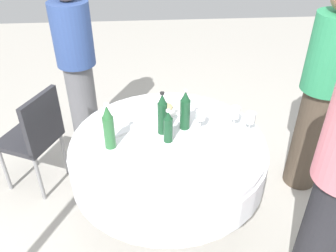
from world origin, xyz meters
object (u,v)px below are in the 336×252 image
object	(u,v)px
plate_far	(166,108)
person_outer	(323,91)
wine_glass_inner	(200,116)
plate_near	(174,174)
chair_mid	(36,134)
wine_glass_west	(235,113)
person_east	(77,64)
dining_table	(168,157)
bottle_dark_green_west	(162,114)
plate_left	(220,159)
wine_glass_mid	(251,118)
bottle_dark_green_east	(185,111)
bottle_dark_green_outer	(168,127)
bottle_green_right	(109,127)

from	to	relation	value
plate_far	person_outer	world-z (taller)	person_outer
wine_glass_inner	plate_near	distance (m)	0.52
plate_far	chair_mid	world-z (taller)	chair_mid
wine_glass_west	person_east	xyz separation A→B (m)	(0.97, 1.20, -0.02)
dining_table	wine_glass_west	bearing A→B (deg)	-75.07
person_outer	wine_glass_inner	bearing A→B (deg)	-92.56
bottle_dark_green_west	plate_left	xyz separation A→B (m)	(-0.32, -0.33, -0.14)
wine_glass_mid	person_east	world-z (taller)	person_east
bottle_dark_green_east	bottle_dark_green_outer	world-z (taller)	bottle_dark_green_east
dining_table	bottle_dark_green_outer	world-z (taller)	bottle_dark_green_outer
bottle_dark_green_east	wine_glass_west	size ratio (longest dim) A/B	1.95
bottle_green_right	plate_left	world-z (taller)	bottle_green_right
dining_table	person_outer	size ratio (longest dim) A/B	0.79
plate_near	plate_far	bearing A→B (deg)	-0.41
plate_far	bottle_green_right	bearing A→B (deg)	137.78
bottle_dark_green_outer	bottle_green_right	size ratio (longest dim) A/B	0.75
bottle_dark_green_east	wine_glass_inner	distance (m)	0.11
chair_mid	plate_left	bearing A→B (deg)	-93.64
plate_near	person_east	bearing A→B (deg)	27.28
wine_glass_west	plate_left	size ratio (longest dim) A/B	0.65
bottle_dark_green_west	wine_glass_west	world-z (taller)	bottle_dark_green_west
plate_far	chair_mid	xyz separation A→B (m)	(0.08, 1.03, -0.23)
wine_glass_west	plate_near	distance (m)	0.67
wine_glass_mid	plate_near	bearing A→B (deg)	127.19
plate_near	plate_left	size ratio (longest dim) A/B	1.07
dining_table	plate_left	distance (m)	0.41
plate_left	chair_mid	distance (m)	1.50
person_east	chair_mid	world-z (taller)	person_east
wine_glass_west	chair_mid	distance (m)	1.55
bottle_dark_green_outer	bottle_green_right	world-z (taller)	bottle_green_right
person_outer	bottle_dark_green_outer	bearing A→B (deg)	-89.35
bottle_dark_green_east	bottle_green_right	world-z (taller)	bottle_green_right
bottle_green_right	person_east	size ratio (longest dim) A/B	0.20
bottle_green_right	plate_left	distance (m)	0.71
bottle_dark_green_west	plate_near	distance (m)	0.46
wine_glass_inner	plate_left	distance (m)	0.37
dining_table	person_east	size ratio (longest dim) A/B	0.84
person_east	person_outer	xyz separation A→B (m)	(-0.77, -1.90, 0.06)
plate_far	wine_glass_west	bearing A→B (deg)	-119.12
wine_glass_west	plate_near	size ratio (longest dim) A/B	0.61
plate_near	person_outer	size ratio (longest dim) A/B	0.15
plate_near	person_east	size ratio (longest dim) A/B	0.16
person_outer	chair_mid	world-z (taller)	person_outer
bottle_dark_green_west	wine_glass_mid	bearing A→B (deg)	-91.95
plate_left	dining_table	bearing A→B (deg)	51.35
wine_glass_mid	plate_near	world-z (taller)	wine_glass_mid
dining_table	bottle_dark_green_east	distance (m)	0.34
dining_table	bottle_green_right	bearing A→B (deg)	97.48
dining_table	bottle_dark_green_east	bearing A→B (deg)	-43.99
bottle_dark_green_outer	chair_mid	xyz separation A→B (m)	(0.47, 1.01, -0.33)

